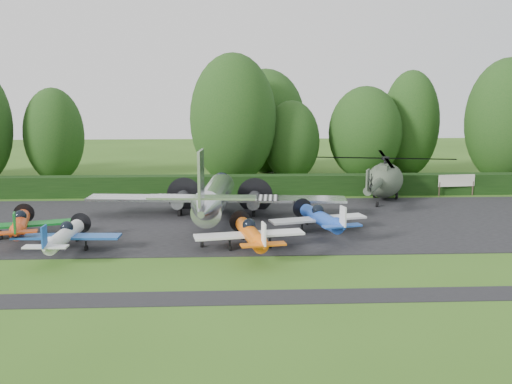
{
  "coord_description": "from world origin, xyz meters",
  "views": [
    {
      "loc": [
        2.76,
        -33.28,
        10.61
      ],
      "look_at": [
        4.71,
        9.6,
        2.5
      ],
      "focal_mm": 40.0,
      "sensor_mm": 36.0,
      "label": 1
    }
  ],
  "objects_px": {
    "light_plane_blue": "(321,218)",
    "helicopter": "(385,177)",
    "light_plane_orange": "(251,234)",
    "sign_board": "(457,182)",
    "light_plane_red": "(20,224)",
    "light_plane_white": "(64,236)",
    "transport_plane": "(215,197)"
  },
  "relations": [
    {
      "from": "light_plane_blue",
      "to": "helicopter",
      "type": "height_order",
      "value": "helicopter"
    },
    {
      "from": "light_plane_orange",
      "to": "sign_board",
      "type": "bearing_deg",
      "value": 50.93
    },
    {
      "from": "light_plane_red",
      "to": "helicopter",
      "type": "height_order",
      "value": "helicopter"
    },
    {
      "from": "light_plane_orange",
      "to": "helicopter",
      "type": "xyz_separation_m",
      "value": [
        12.97,
        15.8,
        1.03
      ]
    },
    {
      "from": "light_plane_white",
      "to": "light_plane_orange",
      "type": "bearing_deg",
      "value": -3.62
    },
    {
      "from": "light_plane_blue",
      "to": "helicopter",
      "type": "relative_size",
      "value": 0.51
    },
    {
      "from": "helicopter",
      "to": "light_plane_blue",
      "type": "bearing_deg",
      "value": -148.7
    },
    {
      "from": "transport_plane",
      "to": "light_plane_white",
      "type": "relative_size",
      "value": 2.89
    },
    {
      "from": "transport_plane",
      "to": "light_plane_red",
      "type": "distance_m",
      "value": 14.27
    },
    {
      "from": "light_plane_white",
      "to": "sign_board",
      "type": "relative_size",
      "value": 1.96
    },
    {
      "from": "light_plane_red",
      "to": "light_plane_white",
      "type": "distance_m",
      "value": 5.11
    },
    {
      "from": "transport_plane",
      "to": "light_plane_blue",
      "type": "xyz_separation_m",
      "value": [
        7.75,
        -4.37,
        -0.71
      ]
    },
    {
      "from": "transport_plane",
      "to": "helicopter",
      "type": "relative_size",
      "value": 1.41
    },
    {
      "from": "transport_plane",
      "to": "light_plane_blue",
      "type": "bearing_deg",
      "value": -34.2
    },
    {
      "from": "light_plane_white",
      "to": "light_plane_blue",
      "type": "distance_m",
      "value": 17.6
    },
    {
      "from": "transport_plane",
      "to": "helicopter",
      "type": "height_order",
      "value": "transport_plane"
    },
    {
      "from": "light_plane_white",
      "to": "sign_board",
      "type": "distance_m",
      "value": 36.89
    },
    {
      "from": "light_plane_orange",
      "to": "light_plane_blue",
      "type": "relative_size",
      "value": 1.0
    },
    {
      "from": "light_plane_red",
      "to": "helicopter",
      "type": "xyz_separation_m",
      "value": [
        28.85,
        12.3,
        1.06
      ]
    },
    {
      "from": "sign_board",
      "to": "transport_plane",
      "type": "bearing_deg",
      "value": -152.67
    },
    {
      "from": "light_plane_white",
      "to": "helicopter",
      "type": "bearing_deg",
      "value": 29.45
    },
    {
      "from": "light_plane_red",
      "to": "sign_board",
      "type": "xyz_separation_m",
      "value": [
        36.4,
        14.24,
        0.28
      ]
    },
    {
      "from": "light_plane_red",
      "to": "sign_board",
      "type": "distance_m",
      "value": 39.09
    },
    {
      "from": "light_plane_orange",
      "to": "sign_board",
      "type": "distance_m",
      "value": 27.13
    },
    {
      "from": "light_plane_white",
      "to": "sign_board",
      "type": "bearing_deg",
      "value": 25.77
    },
    {
      "from": "light_plane_blue",
      "to": "helicopter",
      "type": "distance_m",
      "value": 14.02
    },
    {
      "from": "light_plane_red",
      "to": "light_plane_white",
      "type": "xyz_separation_m",
      "value": [
        3.93,
        -3.27,
        -0.02
      ]
    },
    {
      "from": "sign_board",
      "to": "light_plane_red",
      "type": "bearing_deg",
      "value": -153.03
    },
    {
      "from": "light_plane_white",
      "to": "sign_board",
      "type": "xyz_separation_m",
      "value": [
        32.47,
        17.51,
        0.3
      ]
    },
    {
      "from": "transport_plane",
      "to": "light_plane_orange",
      "type": "relative_size",
      "value": 2.76
    },
    {
      "from": "light_plane_red",
      "to": "light_plane_orange",
      "type": "height_order",
      "value": "light_plane_orange"
    },
    {
      "from": "light_plane_orange",
      "to": "light_plane_blue",
      "type": "distance_m",
      "value": 6.67
    }
  ]
}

